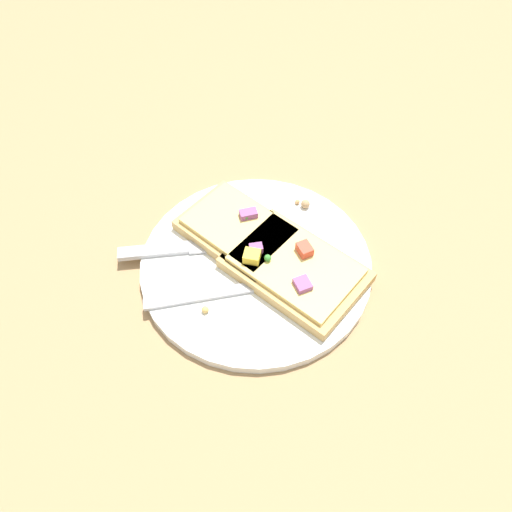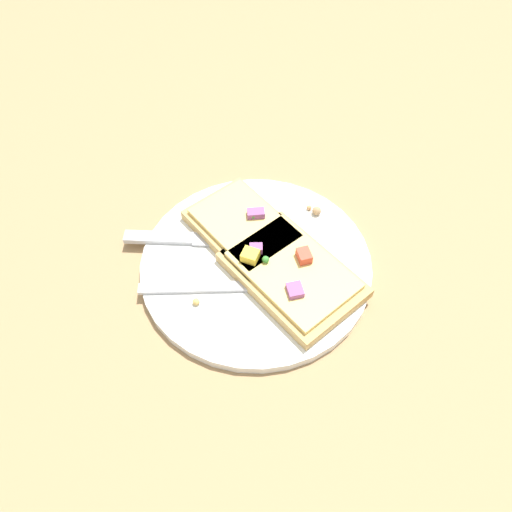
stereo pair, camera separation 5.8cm
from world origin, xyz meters
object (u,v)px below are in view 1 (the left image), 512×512
(fork, at_px, (246,288))
(knife, at_px, (196,247))
(plate, at_px, (256,264))
(pizza_slice_corner, at_px, (239,230))
(pizza_slice_main, at_px, (296,267))

(fork, bearing_deg, knife, 124.20)
(plate, xyz_separation_m, pizza_slice_corner, (-0.03, -0.03, 0.02))
(knife, height_order, pizza_slice_main, pizza_slice_main)
(knife, distance_m, pizza_slice_corner, 0.06)
(plate, bearing_deg, pizza_slice_main, 93.12)
(plate, height_order, fork, fork)
(pizza_slice_main, relative_size, pizza_slice_corner, 1.11)
(fork, relative_size, knife, 0.90)
(plate, distance_m, knife, 0.07)
(fork, distance_m, knife, 0.08)
(fork, height_order, knife, knife)
(fork, bearing_deg, pizza_slice_main, 12.31)
(fork, distance_m, pizza_slice_main, 0.06)
(plate, bearing_deg, knife, -83.94)
(plate, relative_size, knife, 1.34)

